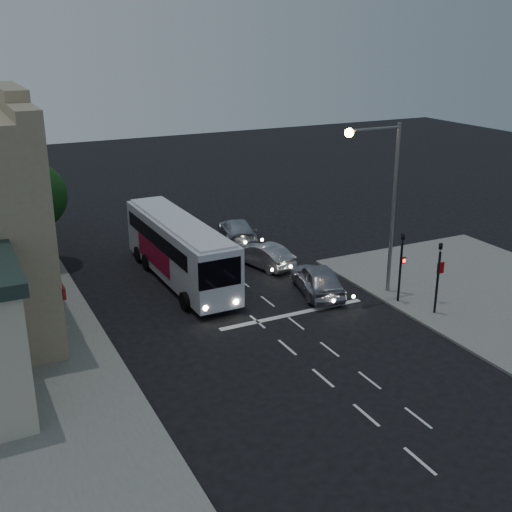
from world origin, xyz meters
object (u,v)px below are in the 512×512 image
car_sedan_a (263,255)px  tour_bus (179,248)px  regulatory_sign (439,276)px  streetlight (384,191)px  car_sedan_b (237,230)px  traffic_signal_side (439,269)px  car_suv (317,279)px  traffic_signal_main (401,259)px  street_tree (32,193)px

car_sedan_a → tour_bus: bearing=-15.9°
car_sedan_a → regulatory_sign: 10.66m
tour_bus → streetlight: streetlight is taller
car_sedan_b → traffic_signal_side: traffic_signal_side is taller
regulatory_sign → car_suv: bearing=139.9°
car_suv → car_sedan_b: bearing=-76.6°
traffic_signal_main → street_tree: street_tree is taller
car_sedan_b → street_tree: size_ratio=0.79×
traffic_signal_main → streetlight: (-0.26, 1.42, 3.31)m
traffic_signal_side → streetlight: 4.84m
car_suv → car_sedan_a: car_suv is taller
traffic_signal_side → street_tree: (-16.51, 16.22, 2.08)m
traffic_signal_side → regulatory_sign: traffic_signal_side is taller
car_sedan_b → streetlight: 13.39m
traffic_signal_main → street_tree: size_ratio=0.66×
car_sedan_b → tour_bus: bearing=55.0°
tour_bus → traffic_signal_main: traffic_signal_main is taller
traffic_signal_main → car_sedan_a: bearing=115.2°
car_suv → street_tree: (-12.72, 11.22, 3.67)m
car_suv → streetlight: (2.84, -1.60, 4.91)m
tour_bus → car_sedan_a: 5.37m
car_suv → traffic_signal_main: traffic_signal_main is taller
regulatory_sign → street_tree: 23.40m
tour_bus → car_sedan_a: tour_bus is taller
tour_bus → regulatory_sign: 14.13m
car_suv → streetlight: streetlight is taller
car_sedan_b → streetlight: (2.74, -12.10, 5.02)m
car_sedan_b → car_sedan_a: bearing=95.2°
car_sedan_a → traffic_signal_side: (4.49, -10.06, 1.70)m
regulatory_sign → street_tree: (-17.51, 15.26, 2.90)m
tour_bus → car_sedan_b: 8.14m
traffic_signal_main → traffic_signal_side: 2.10m
traffic_signal_side → streetlight: bearing=105.7°
streetlight → car_suv: bearing=150.6°
car_suv → traffic_signal_main: bearing=149.6°
traffic_signal_side → street_tree: street_tree is taller
tour_bus → traffic_signal_main: bearing=-43.2°
car_suv → streetlight: 5.89m
car_sedan_a → car_suv: bearing=83.2°
traffic_signal_side → traffic_signal_main: bearing=109.5°
car_suv → streetlight: size_ratio=0.54×
tour_bus → car_sedan_a: bearing=-2.1°
car_sedan_b → regulatory_sign: regulatory_sign is taller
car_sedan_a → streetlight: bearing=103.3°
car_sedan_b → regulatory_sign: (4.70, -14.54, 0.89)m
traffic_signal_main → streetlight: bearing=100.2°
traffic_signal_main → regulatory_sign: size_ratio=1.86×
car_suv → car_sedan_a: bearing=-68.2°
traffic_signal_side → street_tree: 23.24m
car_sedan_a → street_tree: bearing=-41.9°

